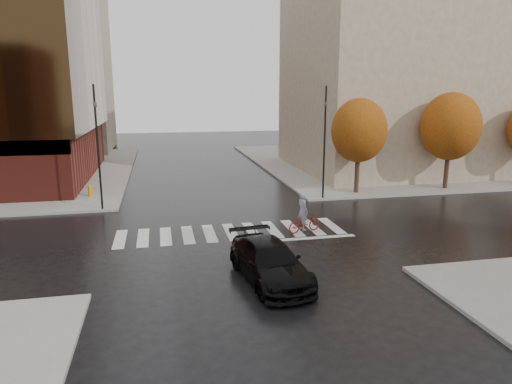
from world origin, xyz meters
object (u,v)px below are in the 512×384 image
sedan (270,262)px  fire_hydrant (90,190)px  traffic_light_nw (97,139)px  cyclist (304,219)px  traffic_light_ne (325,135)px

sedan → fire_hydrant: (-8.62, 15.85, -0.15)m
sedan → fire_hydrant: sedan is taller
sedan → traffic_light_nw: size_ratio=0.70×
cyclist → fire_hydrant: 15.62m
cyclist → sedan: bearing=133.9°
cyclist → traffic_light_ne: traffic_light_ne is taller
cyclist → fire_hydrant: (-11.78, 10.25, -0.12)m
sedan → traffic_light_nw: 14.69m
cyclist → traffic_light_ne: 8.23m
sedan → cyclist: size_ratio=2.44×
sedan → traffic_light_ne: traffic_light_ne is taller
sedan → traffic_light_nw: traffic_light_nw is taller
sedan → traffic_light_ne: bearing=54.0°
cyclist → traffic_light_nw: traffic_light_nw is taller
traffic_light_nw → sedan: bearing=53.7°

